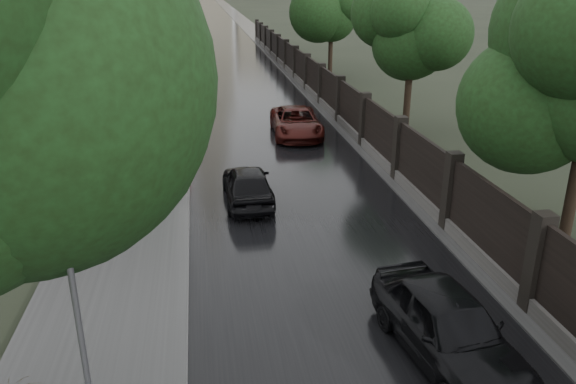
{
  "coord_description": "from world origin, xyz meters",
  "views": [
    {
      "loc": [
        -3.4,
        -6.13,
        7.97
      ],
      "look_at": [
        -0.76,
        10.44,
        1.5
      ],
      "focal_mm": 35.0,
      "sensor_mm": 36.0,
      "label": 1
    }
  ],
  "objects": [
    {
      "name": "fence_right",
      "position": [
        4.6,
        32.01,
        1.01
      ],
      "size": [
        0.45,
        75.72,
        2.7
      ],
      "color": "#383533",
      "rests_on": "ground"
    },
    {
      "name": "car_right_far",
      "position": [
        1.6,
        22.48,
        0.74
      ],
      "size": [
        2.72,
        5.45,
        1.48
      ],
      "primitive_type": "imported",
      "rotation": [
        0.0,
        0.0,
        -0.05
      ],
      "color": "black",
      "rests_on": "ground"
    },
    {
      "name": "sidewalk_left",
      "position": [
        -6.0,
        190.0,
        0.08
      ],
      "size": [
        4.0,
        420.0,
        0.16
      ],
      "primitive_type": "cube",
      "color": "#2D2D2D",
      "rests_on": "ground"
    },
    {
      "name": "car_right_near",
      "position": [
        1.7,
        3.59,
        0.81
      ],
      "size": [
        2.52,
        4.99,
        1.63
      ],
      "primitive_type": "imported",
      "rotation": [
        0.0,
        0.0,
        0.13
      ],
      "color": "black",
      "rests_on": "ground"
    },
    {
      "name": "lamp_post",
      "position": [
        -5.4,
        1.5,
        2.67
      ],
      "size": [
        0.25,
        0.12,
        5.11
      ],
      "color": "#59595E",
      "rests_on": "ground"
    },
    {
      "name": "tree_right_c",
      "position": [
        7.5,
        40.0,
        4.95
      ],
      "size": [
        4.08,
        4.08,
        7.01
      ],
      "color": "black",
      "rests_on": "ground"
    },
    {
      "name": "tree_right_b",
      "position": [
        7.5,
        22.0,
        4.95
      ],
      "size": [
        4.08,
        4.08,
        7.01
      ],
      "color": "black",
      "rests_on": "ground"
    },
    {
      "name": "hatchback_left",
      "position": [
        -1.8,
        13.45,
        0.73
      ],
      "size": [
        1.78,
        4.31,
        1.46
      ],
      "primitive_type": "imported",
      "rotation": [
        0.0,
        0.0,
        3.15
      ],
      "color": "black",
      "rests_on": "ground"
    },
    {
      "name": "traffic_light",
      "position": [
        -4.3,
        24.99,
        2.4
      ],
      "size": [
        0.16,
        0.32,
        4.0
      ],
      "color": "#59595E",
      "rests_on": "ground"
    },
    {
      "name": "tree_left_far",
      "position": [
        -8.0,
        30.0,
        5.24
      ],
      "size": [
        4.25,
        4.25,
        7.39
      ],
      "color": "black",
      "rests_on": "ground"
    },
    {
      "name": "verge_right",
      "position": [
        5.5,
        190.0,
        0.04
      ],
      "size": [
        3.0,
        420.0,
        0.08
      ],
      "primitive_type": "cube",
      "color": "#2D2D2D",
      "rests_on": "ground"
    },
    {
      "name": "road",
      "position": [
        0.0,
        190.0,
        0.01
      ],
      "size": [
        8.0,
        420.0,
        0.02
      ],
      "primitive_type": "cube",
      "color": "black",
      "rests_on": "ground"
    }
  ]
}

